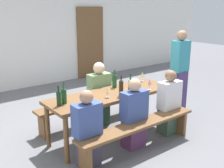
% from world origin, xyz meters
% --- Properties ---
extents(ground_plane, '(24.00, 24.00, 0.00)m').
position_xyz_m(ground_plane, '(0.00, 0.00, 0.00)').
color(ground_plane, slate).
extents(back_wall, '(14.00, 0.20, 3.20)m').
position_xyz_m(back_wall, '(0.00, 3.76, 1.60)').
color(back_wall, silver).
rests_on(back_wall, ground).
extents(wooden_door, '(0.90, 0.06, 2.10)m').
position_xyz_m(wooden_door, '(2.00, 3.62, 1.05)').
color(wooden_door, brown).
rests_on(wooden_door, ground).
extents(tasting_table, '(2.18, 0.70, 0.75)m').
position_xyz_m(tasting_table, '(0.00, 0.00, 0.67)').
color(tasting_table, brown).
rests_on(tasting_table, ground).
extents(bench_near, '(2.08, 0.30, 0.45)m').
position_xyz_m(bench_near, '(0.00, -0.65, 0.36)').
color(bench_near, brown).
rests_on(bench_near, ground).
extents(bench_far, '(2.08, 0.30, 0.45)m').
position_xyz_m(bench_far, '(0.00, 0.65, 0.36)').
color(bench_far, brown).
rests_on(bench_far, ground).
extents(wine_bottle_0, '(0.07, 0.07, 0.33)m').
position_xyz_m(wine_bottle_0, '(0.19, -0.23, 0.87)').
color(wine_bottle_0, '#194723').
rests_on(wine_bottle_0, tasting_table).
extents(wine_bottle_1, '(0.07, 0.07, 0.30)m').
position_xyz_m(wine_bottle_1, '(-0.95, -0.01, 0.86)').
color(wine_bottle_1, '#143319').
rests_on(wine_bottle_1, tasting_table).
extents(wine_bottle_2, '(0.08, 0.08, 0.31)m').
position_xyz_m(wine_bottle_2, '(-0.84, 0.04, 0.86)').
color(wine_bottle_2, '#194723').
rests_on(wine_bottle_2, tasting_table).
extents(wine_bottle_3, '(0.08, 0.08, 0.30)m').
position_xyz_m(wine_bottle_3, '(0.23, 0.23, 0.86)').
color(wine_bottle_3, '#194723').
rests_on(wine_bottle_3, tasting_table).
extents(wine_bottle_4, '(0.07, 0.07, 0.33)m').
position_xyz_m(wine_bottle_4, '(0.02, -0.20, 0.88)').
color(wine_bottle_4, '#332814').
rests_on(wine_bottle_4, tasting_table).
extents(wine_glass_0, '(0.07, 0.07, 0.19)m').
position_xyz_m(wine_glass_0, '(0.60, -0.25, 0.88)').
color(wine_glass_0, silver).
rests_on(wine_glass_0, tasting_table).
extents(wine_glass_1, '(0.07, 0.07, 0.15)m').
position_xyz_m(wine_glass_1, '(-0.20, -0.14, 0.85)').
color(wine_glass_1, silver).
rests_on(wine_glass_1, tasting_table).
extents(wine_glass_2, '(0.07, 0.07, 0.19)m').
position_xyz_m(wine_glass_2, '(0.89, 0.22, 0.88)').
color(wine_glass_2, silver).
rests_on(wine_glass_2, tasting_table).
extents(seated_guest_near_0, '(0.38, 0.24, 1.07)m').
position_xyz_m(seated_guest_near_0, '(-0.80, -0.50, 0.50)').
color(seated_guest_near_0, '#403848').
rests_on(seated_guest_near_0, ground).
extents(seated_guest_near_1, '(0.41, 0.24, 1.09)m').
position_xyz_m(seated_guest_near_1, '(0.03, -0.50, 0.51)').
color(seated_guest_near_1, '#532B4E').
rests_on(seated_guest_near_1, ground).
extents(seated_guest_near_2, '(0.40, 0.24, 1.10)m').
position_xyz_m(seated_guest_near_2, '(0.82, -0.50, 0.52)').
color(seated_guest_near_2, '#39503D').
rests_on(seated_guest_near_2, ground).
extents(seated_guest_far_0, '(0.41, 0.24, 1.16)m').
position_xyz_m(seated_guest_far_0, '(0.10, 0.50, 0.55)').
color(seated_guest_far_0, '#2B4D35').
rests_on(seated_guest_far_0, ground).
extents(standing_host, '(0.33, 0.24, 1.68)m').
position_xyz_m(standing_host, '(1.58, -0.08, 0.82)').
color(standing_host, '#443265').
rests_on(standing_host, ground).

